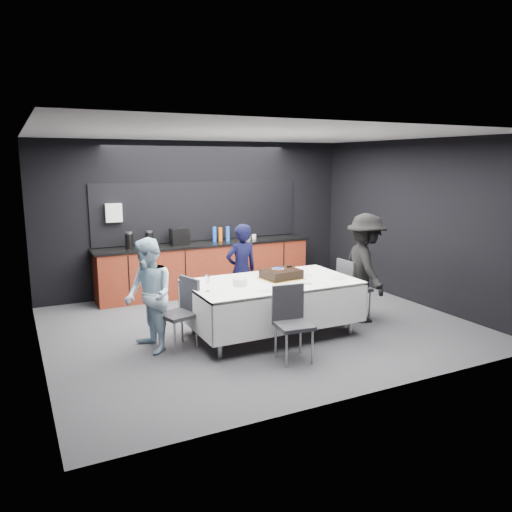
{
  "coord_description": "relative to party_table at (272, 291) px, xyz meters",
  "views": [
    {
      "loc": [
        -3.22,
        -6.38,
        2.43
      ],
      "look_at": [
        0.0,
        0.1,
        1.05
      ],
      "focal_mm": 35.0,
      "sensor_mm": 36.0,
      "label": 1
    }
  ],
  "objects": [
    {
      "name": "loose_plate_near",
      "position": [
        -0.32,
        -0.43,
        0.14
      ],
      "size": [
        0.19,
        0.19,
        0.01
      ],
      "primitive_type": "cylinder",
      "color": "white",
      "rests_on": "party_table"
    },
    {
      "name": "room_shell",
      "position": [
        0.0,
        0.4,
        1.22
      ],
      "size": [
        6.04,
        5.04,
        2.82
      ],
      "color": "white",
      "rests_on": "ground"
    },
    {
      "name": "loose_plate_right_a",
      "position": [
        0.64,
        0.1,
        0.14
      ],
      "size": [
        0.18,
        0.18,
        0.01
      ],
      "primitive_type": "cylinder",
      "color": "white",
      "rests_on": "party_table"
    },
    {
      "name": "ground",
      "position": [
        0.0,
        0.4,
        -0.64
      ],
      "size": [
        6.0,
        6.0,
        0.0
      ],
      "primitive_type": "plane",
      "color": "#434348",
      "rests_on": "ground"
    },
    {
      "name": "loose_plate_far",
      "position": [
        0.04,
        0.43,
        0.14
      ],
      "size": [
        0.22,
        0.22,
        0.01
      ],
      "primitive_type": "cylinder",
      "color": "white",
      "rests_on": "party_table"
    },
    {
      "name": "champagne_flute",
      "position": [
        -1.01,
        -0.13,
        0.3
      ],
      "size": [
        0.06,
        0.06,
        0.22
      ],
      "color": "white",
      "rests_on": "party_table"
    },
    {
      "name": "chair_left",
      "position": [
        -1.27,
        0.11,
        -0.11
      ],
      "size": [
        0.52,
        0.52,
        0.92
      ],
      "color": "#2D2D32",
      "rests_on": "ground"
    },
    {
      "name": "plate_stack",
      "position": [
        -0.51,
        -0.03,
        0.19
      ],
      "size": [
        0.2,
        0.2,
        0.1
      ],
      "primitive_type": "cylinder",
      "color": "white",
      "rests_on": "party_table"
    },
    {
      "name": "loose_plate_right_b",
      "position": [
        0.91,
        -0.28,
        0.14
      ],
      "size": [
        0.21,
        0.21,
        0.01
      ],
      "primitive_type": "cylinder",
      "color": "white",
      "rests_on": "party_table"
    },
    {
      "name": "chair_near",
      "position": [
        -0.2,
        -0.89,
        -0.11
      ],
      "size": [
        0.46,
        0.46,
        0.92
      ],
      "color": "#2D2D32",
      "rests_on": "ground"
    },
    {
      "name": "party_table",
      "position": [
        0.0,
        0.0,
        0.0
      ],
      "size": [
        2.32,
        1.32,
        0.78
      ],
      "color": "#99999E",
      "rests_on": "ground"
    },
    {
      "name": "chair_right",
      "position": [
        1.48,
        0.14,
        -0.11
      ],
      "size": [
        0.42,
        0.42,
        0.92
      ],
      "color": "#2D2D32",
      "rests_on": "ground"
    },
    {
      "name": "person_center",
      "position": [
        -0.01,
        0.99,
        0.1
      ],
      "size": [
        0.56,
        0.4,
        1.47
      ],
      "primitive_type": "imported",
      "rotation": [
        0.0,
        0.0,
        3.22
      ],
      "color": "black",
      "rests_on": "ground"
    },
    {
      "name": "person_right",
      "position": [
        1.58,
        -0.07,
        0.19
      ],
      "size": [
        0.89,
        1.2,
        1.66
      ],
      "primitive_type": "imported",
      "rotation": [
        0.0,
        0.0,
        1.29
      ],
      "color": "black",
      "rests_on": "ground"
    },
    {
      "name": "cake_assembly",
      "position": [
        0.18,
        0.06,
        0.21
      ],
      "size": [
        0.59,
        0.5,
        0.17
      ],
      "color": "yellow",
      "rests_on": "party_table"
    },
    {
      "name": "fork_pile",
      "position": [
        0.33,
        -0.36,
        0.15
      ],
      "size": [
        0.18,
        0.14,
        0.02
      ],
      "primitive_type": "cube",
      "rotation": [
        0.0,
        0.0,
        -0.31
      ],
      "color": "white",
      "rests_on": "party_table"
    },
    {
      "name": "kitchenette",
      "position": [
        -0.02,
        2.62,
        -0.1
      ],
      "size": [
        4.1,
        0.64,
        2.05
      ],
      "color": "maroon",
      "rests_on": "ground"
    },
    {
      "name": "person_left",
      "position": [
        -1.71,
        0.15,
        0.1
      ],
      "size": [
        0.65,
        0.79,
        1.48
      ],
      "primitive_type": "imported",
      "rotation": [
        0.0,
        0.0,
        -1.43
      ],
      "color": "silver",
      "rests_on": "ground"
    }
  ]
}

